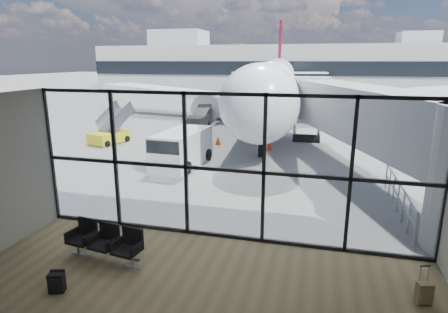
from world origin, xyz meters
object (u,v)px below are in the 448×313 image
at_px(suitcase, 424,293).
at_px(airliner, 274,84).
at_px(backpack, 56,282).
at_px(mobile_stairs, 110,135).
at_px(seating_row, 106,240).
at_px(service_van, 181,148).
at_px(belt_loader, 198,121).

relative_size(suitcase, airliner, 0.02).
distance_m(backpack, mobile_stairs, 17.07).
height_order(seating_row, mobile_stairs, mobile_stairs).
height_order(airliner, service_van, airliner).
relative_size(airliner, belt_loader, 10.81).
bearing_deg(airliner, service_van, -102.38).
height_order(service_van, belt_loader, service_van).
relative_size(seating_row, suitcase, 2.51).
bearing_deg(suitcase, service_van, 118.25).
bearing_deg(mobile_stairs, suitcase, -26.35).
bearing_deg(service_van, belt_loader, 108.64).
bearing_deg(backpack, suitcase, -4.01).
xyz_separation_m(backpack, belt_loader, (-3.78, 22.18, 0.32)).
bearing_deg(service_van, seating_row, -76.87).
height_order(service_van, mobile_stairs, mobile_stairs).
relative_size(backpack, airliner, 0.01).
xyz_separation_m(seating_row, suitcase, (8.02, -0.01, -0.29)).
xyz_separation_m(backpack, service_van, (-1.06, 11.13, 0.68)).
bearing_deg(belt_loader, backpack, -81.59).
xyz_separation_m(seating_row, belt_loader, (-4.10, 20.49, 0.01)).
relative_size(suitcase, service_van, 0.21).
bearing_deg(belt_loader, mobile_stairs, -120.60).
bearing_deg(suitcase, backpack, 174.83).
bearing_deg(seating_row, backpack, -91.93).
bearing_deg(mobile_stairs, airliner, 71.33).
height_order(backpack, mobile_stairs, mobile_stairs).
height_order(backpack, belt_loader, belt_loader).
xyz_separation_m(backpack, mobile_stairs, (-7.68, 15.24, 0.25)).
distance_m(backpack, service_van, 11.20).
height_order(backpack, suitcase, suitcase).
bearing_deg(mobile_stairs, backpack, -49.37).
distance_m(seating_row, suitcase, 8.03).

